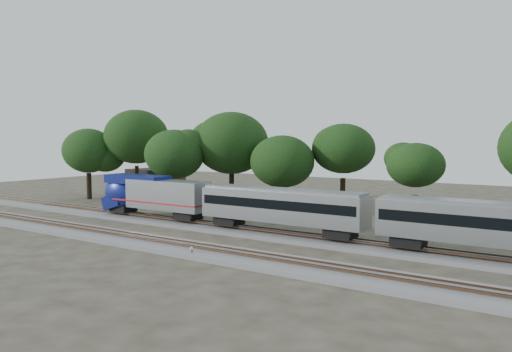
% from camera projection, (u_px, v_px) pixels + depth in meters
% --- Properties ---
extents(ground, '(160.00, 160.00, 0.00)m').
position_uv_depth(ground, '(185.00, 239.00, 50.64)').
color(ground, '#383328').
rests_on(ground, ground).
extents(track_far, '(160.00, 5.00, 0.73)m').
position_uv_depth(track_far, '(221.00, 228.00, 55.60)').
color(track_far, slate).
rests_on(track_far, ground).
extents(track_near, '(160.00, 5.00, 0.73)m').
position_uv_depth(track_near, '(157.00, 244.00, 47.31)').
color(track_near, slate).
rests_on(track_near, ground).
extents(train, '(95.18, 3.29, 4.85)m').
position_uv_depth(train, '(494.00, 224.00, 40.02)').
color(train, '#AEB0B5').
rests_on(train, ground).
extents(switch_stand_red, '(0.28, 0.10, 0.89)m').
position_uv_depth(switch_stand_red, '(192.00, 251.00, 42.63)').
color(switch_stand_red, '#512D19').
rests_on(switch_stand_red, ground).
extents(switch_stand_white, '(0.29, 0.14, 0.95)m').
position_uv_depth(switch_stand_white, '(191.00, 251.00, 42.61)').
color(switch_stand_white, '#512D19').
rests_on(switch_stand_white, ground).
extents(switch_lever, '(0.56, 0.41, 0.30)m').
position_uv_depth(switch_lever, '(204.00, 256.00, 42.49)').
color(switch_lever, '#512D19').
rests_on(switch_lever, ground).
extents(brick_building, '(9.63, 6.99, 4.50)m').
position_uv_depth(brick_building, '(156.00, 181.00, 92.29)').
color(brick_building, brown).
rests_on(brick_building, ground).
extents(tree_0, '(8.24, 8.24, 11.62)m').
position_uv_depth(tree_0, '(88.00, 151.00, 83.02)').
color(tree_0, black).
rests_on(tree_0, ground).
extents(tree_1, '(10.59, 10.59, 14.94)m').
position_uv_depth(tree_1, '(136.00, 137.00, 82.38)').
color(tree_1, black).
rests_on(tree_1, ground).
extents(tree_2, '(8.00, 8.00, 11.28)m').
position_uv_depth(tree_2, '(174.00, 154.00, 72.10)').
color(tree_2, black).
rests_on(tree_2, ground).
extents(tree_3, '(9.63, 9.63, 13.58)m').
position_uv_depth(tree_3, '(231.00, 143.00, 74.04)').
color(tree_3, black).
rests_on(tree_3, ground).
extents(tree_4, '(7.14, 7.14, 10.07)m').
position_uv_depth(tree_4, '(282.00, 162.00, 67.81)').
color(tree_4, black).
rests_on(tree_4, ground).
extents(tree_5, '(8.91, 8.91, 12.57)m').
position_uv_depth(tree_5, '(343.00, 149.00, 68.08)').
color(tree_5, black).
rests_on(tree_5, ground).
extents(tree_6, '(7.35, 7.35, 10.36)m').
position_uv_depth(tree_6, '(416.00, 165.00, 55.02)').
color(tree_6, black).
rests_on(tree_6, ground).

